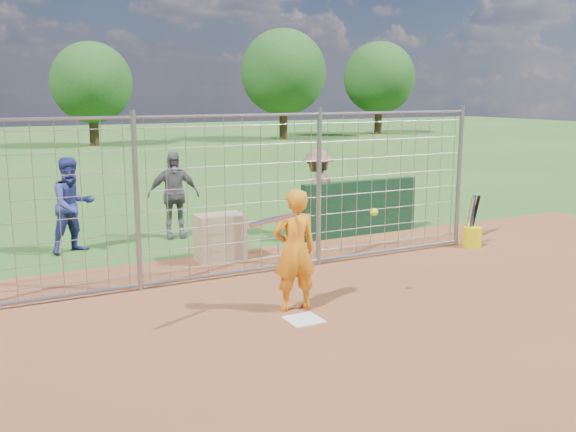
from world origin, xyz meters
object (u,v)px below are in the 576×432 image
bystander_b (173,195)px  bucket_with_bats (472,234)px  bystander_a (73,205)px  bystander_c (318,191)px  batter (295,250)px  equipment_bin (220,238)px

bystander_b → bucket_with_bats: bearing=-26.4°
bystander_a → bystander_c: size_ratio=0.99×
batter → bystander_a: size_ratio=0.95×
bystander_a → bucket_with_bats: bearing=-43.8°
bystander_b → batter: bearing=-79.8°
bystander_b → equipment_bin: (0.14, -2.06, -0.46)m
bystander_b → equipment_bin: bystander_b is taller
bystander_c → bucket_with_bats: bystander_c is taller
bystander_a → bystander_c: bearing=-27.4°
batter → bystander_b: (-0.07, 4.89, 0.05)m
bystander_c → equipment_bin: 2.81m
bystander_b → bystander_c: bystander_c is taller
bystander_a → batter: bearing=-85.2°
bystander_b → bystander_c: bearing=-10.7°
batter → bucket_with_bats: (4.58, 1.54, -0.57)m
bystander_c → bucket_with_bats: size_ratio=1.77×
equipment_bin → bystander_c: bearing=24.9°
equipment_bin → bystander_a: bearing=142.2°
bystander_a → bystander_c: bystander_c is taller
bystander_c → equipment_bin: size_ratio=2.16×
bystander_b → bucket_with_bats: size_ratio=1.76×
batter → equipment_bin: bearing=-84.0°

